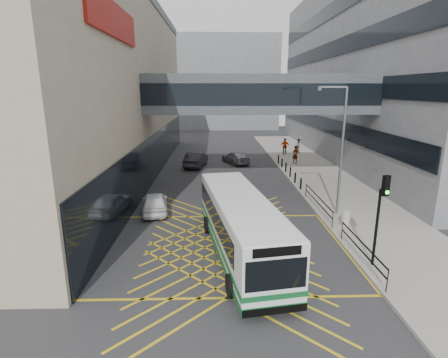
{
  "coord_description": "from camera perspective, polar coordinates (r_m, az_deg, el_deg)",
  "views": [
    {
      "loc": [
        -0.53,
        -16.49,
        7.91
      ],
      "look_at": [
        0.0,
        4.0,
        2.6
      ],
      "focal_mm": 28.0,
      "sensor_mm": 36.0,
      "label": 1
    }
  ],
  "objects": [
    {
      "name": "ground",
      "position": [
        18.3,
        0.33,
        -11.09
      ],
      "size": [
        120.0,
        120.0,
        0.0
      ],
      "primitive_type": "plane",
      "color": "#333335"
    },
    {
      "name": "building_whsmith",
      "position": [
        36.88,
        -30.55,
        12.71
      ],
      "size": [
        24.17,
        42.0,
        16.0
      ],
      "color": "tan",
      "rests_on": "ground"
    },
    {
      "name": "building_right",
      "position": [
        47.38,
        30.85,
        15.09
      ],
      "size": [
        24.09,
        44.0,
        20.0
      ],
      "color": "slate",
      "rests_on": "ground"
    },
    {
      "name": "building_far",
      "position": [
        76.51,
        -2.67,
        15.32
      ],
      "size": [
        28.0,
        16.0,
        18.0
      ],
      "primitive_type": "cube",
      "color": "slate",
      "rests_on": "ground"
    },
    {
      "name": "skybridge",
      "position": [
        28.71,
        5.74,
        13.63
      ],
      "size": [
        20.0,
        4.1,
        3.0
      ],
      "color": "#44494E",
      "rests_on": "ground"
    },
    {
      "name": "pavement",
      "position": [
        33.82,
        14.93,
        0.64
      ],
      "size": [
        6.0,
        54.0,
        0.16
      ],
      "primitive_type": "cube",
      "color": "gray",
      "rests_on": "ground"
    },
    {
      "name": "box_junction",
      "position": [
        18.29,
        0.33,
        -11.08
      ],
      "size": [
        12.0,
        9.0,
        0.01
      ],
      "color": "gold",
      "rests_on": "ground"
    },
    {
      "name": "bus",
      "position": [
        17.0,
        2.61,
        -7.37
      ],
      "size": [
        4.07,
        10.72,
        2.93
      ],
      "rotation": [
        0.0,
        0.0,
        0.16
      ],
      "color": "white",
      "rests_on": "ground"
    },
    {
      "name": "car_white",
      "position": [
        23.39,
        -11.2,
        -3.76
      ],
      "size": [
        2.37,
        4.51,
        1.37
      ],
      "primitive_type": "imported",
      "rotation": [
        0.0,
        0.0,
        3.29
      ],
      "color": "white",
      "rests_on": "ground"
    },
    {
      "name": "car_dark",
      "position": [
        36.59,
        -4.58,
        3.24
      ],
      "size": [
        2.79,
        5.27,
        1.57
      ],
      "primitive_type": "imported",
      "rotation": [
        0.0,
        0.0,
        2.97
      ],
      "color": "black",
      "rests_on": "ground"
    },
    {
      "name": "car_silver",
      "position": [
        38.15,
        1.93,
        3.58
      ],
      "size": [
        3.34,
        4.72,
        1.35
      ],
      "primitive_type": "imported",
      "rotation": [
        0.0,
        0.0,
        3.53
      ],
      "color": "gray",
      "rests_on": "ground"
    },
    {
      "name": "traffic_light",
      "position": [
        16.59,
        24.25,
        -4.33
      ],
      "size": [
        0.34,
        0.5,
        4.23
      ],
      "rotation": [
        0.0,
        0.0,
        0.37
      ],
      "color": "black",
      "rests_on": "pavement"
    },
    {
      "name": "street_lamp",
      "position": [
        22.44,
        18.32,
        5.47
      ],
      "size": [
        1.8,
        0.45,
        7.9
      ],
      "rotation": [
        0.0,
        0.0,
        -0.13
      ],
      "color": "slate",
      "rests_on": "pavement"
    },
    {
      "name": "litter_bin",
      "position": [
        21.68,
        19.2,
        -6.09
      ],
      "size": [
        0.48,
        0.48,
        0.84
      ],
      "primitive_type": "cylinder",
      "color": "#ADA89E",
      "rests_on": "pavement"
    },
    {
      "name": "kerb_railings",
      "position": [
        20.68,
        17.56,
        -6.06
      ],
      "size": [
        0.05,
        12.54,
        1.0
      ],
      "color": "black",
      "rests_on": "pavement"
    },
    {
      "name": "bollards",
      "position": [
        33.03,
        10.41,
        1.51
      ],
      "size": [
        0.14,
        10.14,
        0.9
      ],
      "color": "black",
      "rests_on": "pavement"
    },
    {
      "name": "pedestrian_a",
      "position": [
        38.13,
        11.52,
        3.93
      ],
      "size": [
        0.88,
        0.76,
        1.87
      ],
      "primitive_type": "imported",
      "rotation": [
        0.0,
        0.0,
        3.51
      ],
      "color": "gray",
      "rests_on": "pavement"
    },
    {
      "name": "pedestrian_b",
      "position": [
        44.56,
        12.1,
        5.3
      ],
      "size": [
        0.97,
        0.84,
        1.72
      ],
      "primitive_type": "imported",
      "rotation": [
        0.0,
        0.0,
        0.52
      ],
      "color": "gray",
      "rests_on": "pavement"
    },
    {
      "name": "pedestrian_c",
      "position": [
        43.32,
        9.92,
        5.29
      ],
      "size": [
        1.21,
        0.74,
        1.92
      ],
      "primitive_type": "imported",
      "rotation": [
        0.0,
        0.0,
        2.96
      ],
      "color": "gray",
      "rests_on": "pavement"
    }
  ]
}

